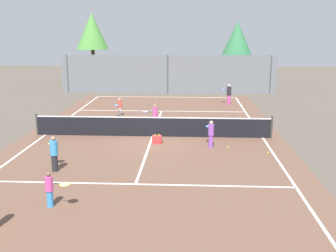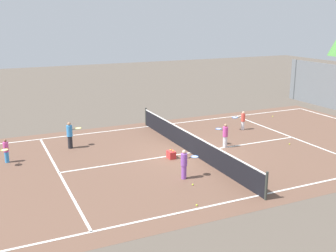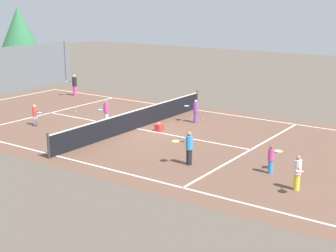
{
  "view_description": "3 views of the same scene",
  "coord_description": "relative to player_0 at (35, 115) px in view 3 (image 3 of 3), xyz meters",
  "views": [
    {
      "loc": [
        1.82,
        -19.28,
        5.24
      ],
      "look_at": [
        0.91,
        -2.38,
        1.13
      ],
      "focal_mm": 42.55,
      "sensor_mm": 36.0,
      "label": 1
    },
    {
      "loc": [
        16.9,
        -9.02,
        6.51
      ],
      "look_at": [
        -1.17,
        -0.68,
        1.17
      ],
      "focal_mm": 43.66,
      "sensor_mm": 36.0,
      "label": 2
    },
    {
      "loc": [
        -19.07,
        -15.17,
        6.42
      ],
      "look_at": [
        -0.67,
        -2.42,
        0.65
      ],
      "focal_mm": 52.43,
      "sensor_mm": 36.0,
      "label": 3
    }
  ],
  "objects": [
    {
      "name": "tennis_ball_1",
      "position": [
        3.49,
        0.58,
        -0.55
      ],
      "size": [
        0.07,
        0.07,
        0.07
      ],
      "primitive_type": "sphere",
      "color": "#CCE533",
      "rests_on": "ground_plane"
    },
    {
      "name": "player_6",
      "position": [
        7.14,
        4.33,
        0.16
      ],
      "size": [
        0.77,
        0.79,
        1.45
      ],
      "color": "#D14799",
      "rests_on": "ground_plane"
    },
    {
      "name": "player_4",
      "position": [
        -0.75,
        -9.99,
        0.13
      ],
      "size": [
        0.59,
        0.86,
        1.37
      ],
      "color": "#232328",
      "rests_on": "ground_plane"
    },
    {
      "name": "player_1",
      "position": [
        5.32,
        -6.56,
        0.07
      ],
      "size": [
        0.39,
        0.85,
        1.25
      ],
      "color": "purple",
      "rests_on": "ground_plane"
    },
    {
      "name": "tree_1",
      "position": [
        8.38,
        11.29,
        3.54
      ],
      "size": [
        3.22,
        3.22,
        5.95
      ],
      "color": "brown",
      "rests_on": "ground_plane"
    },
    {
      "name": "player_5",
      "position": [
        0.18,
        -13.11,
        -0.0
      ],
      "size": [
        0.82,
        0.39,
        1.12
      ],
      "color": "#388CD8",
      "rests_on": "ground_plane"
    },
    {
      "name": "tennis_ball_0",
      "position": [
        -2.69,
        -4.06,
        -0.55
      ],
      "size": [
        0.07,
        0.07,
        0.07
      ],
      "primitive_type": "sphere",
      "color": "#CCE533",
      "rests_on": "ground_plane"
    },
    {
      "name": "court_surface",
      "position": [
        2.49,
        -4.78,
        -0.58
      ],
      "size": [
        13.0,
        25.0,
        0.01
      ],
      "color": "brown",
      "rests_on": "ground_plane"
    },
    {
      "name": "tennis_ball_7",
      "position": [
        6.09,
        -6.58,
        -0.55
      ],
      "size": [
        0.07,
        0.07,
        0.07
      ],
      "primitive_type": "sphere",
      "color": "#CCE533",
      "rests_on": "ground_plane"
    },
    {
      "name": "tennis_net",
      "position": [
        2.49,
        -4.78,
        -0.08
      ],
      "size": [
        11.9,
        0.1,
        1.1
      ],
      "color": "#333833",
      "rests_on": "ground_plane"
    },
    {
      "name": "player_3",
      "position": [
        -0.93,
        -14.54,
        0.07
      ],
      "size": [
        0.83,
        0.6,
        1.26
      ],
      "color": "yellow",
      "rests_on": "ground_plane"
    },
    {
      "name": "ground_plane",
      "position": [
        2.49,
        -4.78,
        -0.59
      ],
      "size": [
        80.0,
        80.0,
        0.0
      ],
      "primitive_type": "plane",
      "color": "brown"
    },
    {
      "name": "player_0",
      "position": [
        0.0,
        0.0,
        0.0
      ],
      "size": [
        0.42,
        0.82,
        1.12
      ],
      "color": "silver",
      "rests_on": "ground_plane"
    },
    {
      "name": "ball_crate",
      "position": [
        2.81,
        -5.98,
        -0.4
      ],
      "size": [
        0.44,
        0.32,
        0.43
      ],
      "color": "red",
      "rests_on": "ground_plane"
    },
    {
      "name": "tennis_ball_2",
      "position": [
        7.16,
        -4.39,
        -0.55
      ],
      "size": [
        0.07,
        0.07,
        0.07
      ],
      "primitive_type": "sphere",
      "color": "#CCE533",
      "rests_on": "ground_plane"
    },
    {
      "name": "player_2",
      "position": [
        2.42,
        -2.76,
        0.07
      ],
      "size": [
        0.85,
        0.4,
        1.25
      ],
      "color": "silver",
      "rests_on": "ground_plane"
    },
    {
      "name": "tennis_ball_4",
      "position": [
        7.77,
        -7.31,
        -0.55
      ],
      "size": [
        0.07,
        0.07,
        0.07
      ],
      "primitive_type": "sphere",
      "color": "#CCE533",
      "rests_on": "ground_plane"
    }
  ]
}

